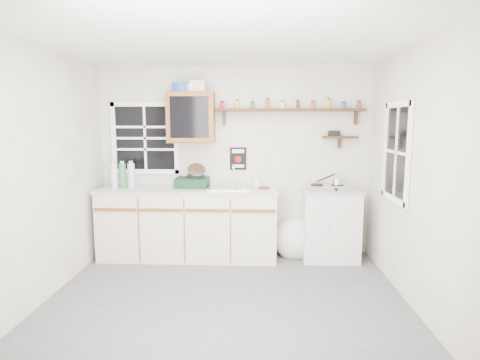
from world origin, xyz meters
name	(u,v)px	position (x,y,z in m)	size (l,w,h in m)	color
room	(225,177)	(0.00, 0.00, 1.25)	(3.64, 3.24, 2.54)	#4C4C4E
main_cabinet	(189,223)	(-0.58, 1.30, 0.46)	(2.31, 0.63, 0.92)	beige
right_cabinet	(330,224)	(1.25, 1.32, 0.46)	(0.73, 0.57, 0.91)	beige
sink	(229,188)	(-0.05, 1.30, 0.93)	(0.52, 0.44, 0.29)	silver
upper_cabinet	(191,117)	(-0.55, 1.44, 1.82)	(0.60, 0.32, 0.65)	brown
upper_cabinet_clutter	(188,87)	(-0.58, 1.44, 2.21)	(0.42, 0.24, 0.14)	#194AA8
spice_shelf	(290,110)	(0.72, 1.51, 1.92)	(1.91, 0.18, 0.34)	#301E0D
secondary_shelf	(338,137)	(1.36, 1.52, 1.58)	(0.45, 0.16, 0.24)	#301E0D
warning_sign	(238,159)	(0.05, 1.59, 1.28)	(0.22, 0.02, 0.30)	black
window_back	(145,138)	(-1.20, 1.59, 1.55)	(0.93, 0.03, 0.98)	black
window_right	(397,152)	(1.79, 0.55, 1.45)	(0.03, 0.78, 1.08)	black
water_bottles	(123,175)	(-1.42, 1.31, 1.08)	(0.28, 0.16, 0.35)	silver
dish_rack	(193,180)	(-0.53, 1.38, 1.02)	(0.43, 0.33, 0.31)	black
soap_bottle	(256,180)	(0.30, 1.39, 1.01)	(0.08, 0.09, 0.19)	silver
rag	(264,188)	(0.39, 1.31, 0.93)	(0.12, 0.11, 0.02)	maroon
hotplate	(327,187)	(1.19, 1.30, 0.94)	(0.55, 0.34, 0.08)	silver
saucepan	(337,181)	(1.32, 1.31, 1.02)	(0.32, 0.24, 0.15)	silver
trash_bag	(294,239)	(0.80, 1.40, 0.23)	(0.47, 0.43, 0.54)	silver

